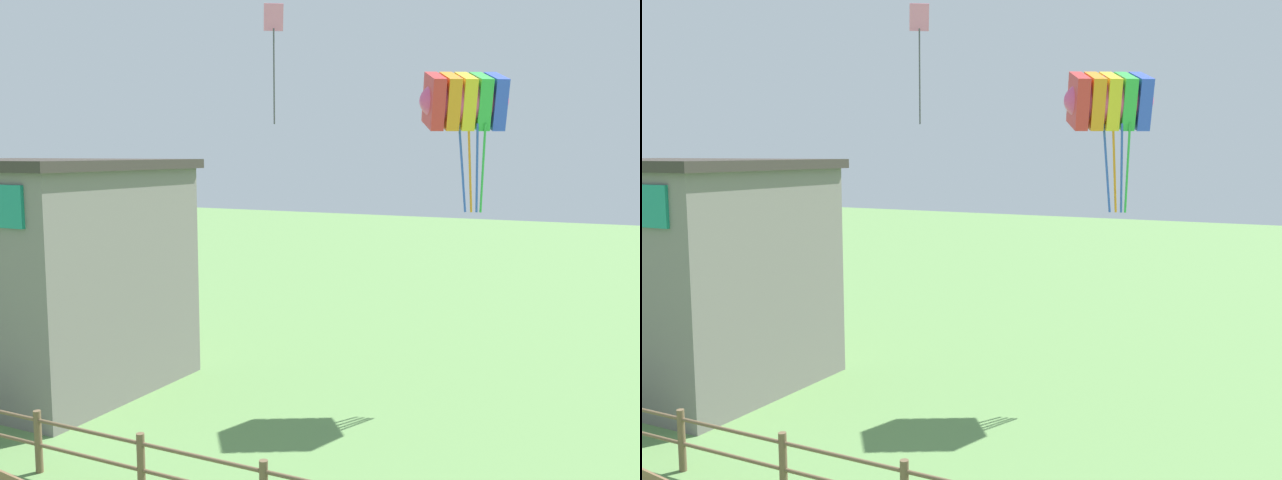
# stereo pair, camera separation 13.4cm
# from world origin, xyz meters

# --- Properties ---
(seaside_building) EXTENTS (7.11, 5.54, 5.77)m
(seaside_building) POSITION_xyz_m (-9.30, 9.60, 2.90)
(seaside_building) COLOR slate
(seaside_building) RESTS_ON ground_plane
(kite_rainbow_parafoil) EXTENTS (2.60, 2.32, 3.42)m
(kite_rainbow_parafoil) POSITION_xyz_m (0.89, 13.78, 7.17)
(kite_rainbow_parafoil) COLOR #E54C8C
(kite_pink_diamond) EXTENTS (0.70, 0.62, 3.70)m
(kite_pink_diamond) POSITION_xyz_m (-5.97, 16.57, 9.39)
(kite_pink_diamond) COLOR pink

